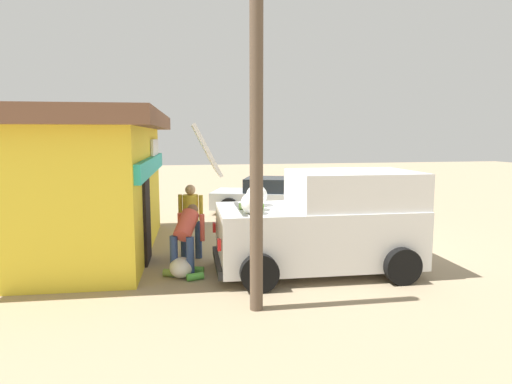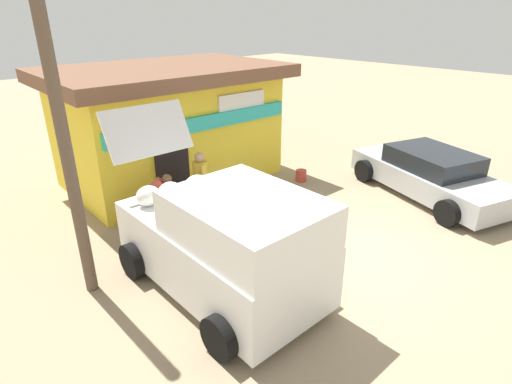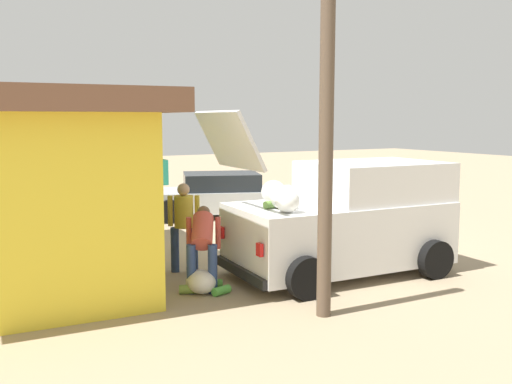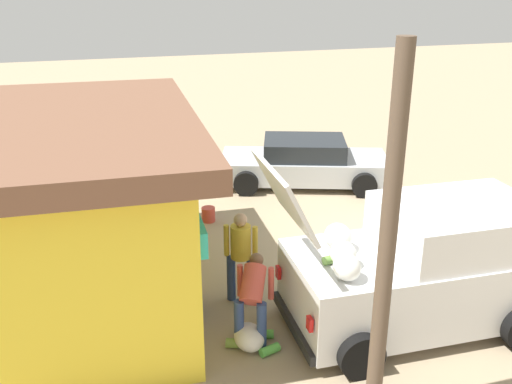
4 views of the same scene
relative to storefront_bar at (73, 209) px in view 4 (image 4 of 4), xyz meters
name	(u,v)px [view 4 (image 4 of 4)]	position (x,y,z in m)	size (l,w,h in m)	color
ground_plane	(381,247)	(0.19, -5.89, -1.65)	(60.00, 60.00, 0.00)	#9E896B
storefront_bar	(73,209)	(0.00, 0.00, 0.00)	(6.37, 4.43, 3.18)	yellow
delivery_van	(422,267)	(-2.36, -5.14, -0.66)	(2.37, 4.38, 2.88)	white
parked_sedan	(304,163)	(4.19, -5.75, -1.06)	(3.18, 4.69, 1.23)	#B2B7BC
vendor_standing	(241,251)	(-0.93, -2.60, -0.71)	(0.45, 0.53, 1.62)	navy
customer_bending	(253,294)	(-2.09, -2.46, -0.84)	(0.73, 0.68, 1.33)	navy
unloaded_banana_pile	(250,338)	(-2.25, -2.36, -1.48)	(0.70, 0.80, 0.38)	silver
paint_bucket	(208,214)	(2.49, -2.78, -1.48)	(0.31, 0.31, 0.33)	#BF3F33
utility_pole	(387,250)	(-4.05, -3.46, 0.70)	(0.20, 0.20, 4.69)	brown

